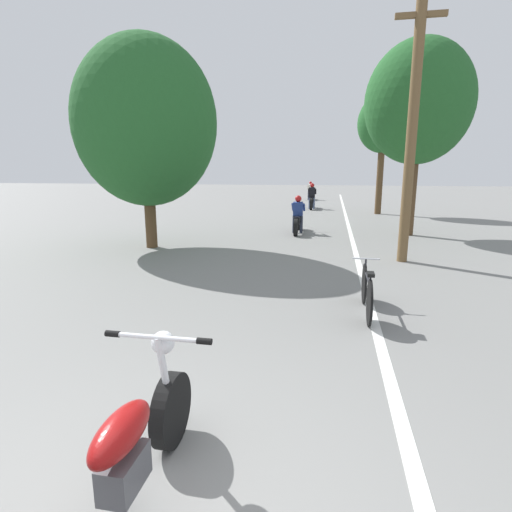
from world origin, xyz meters
TOP-DOWN VIEW (x-y plane):
  - lane_stripe_edge at (1.79, 12.27)m, footprint 0.14×48.00m
  - utility_pole at (2.85, 8.46)m, footprint 1.10×0.24m
  - roadside_tree_right_near at (3.74, 12.79)m, footprint 3.45×3.10m
  - roadside_tree_right_far at (3.42, 19.71)m, footprint 2.50×2.25m
  - roadside_tree_left at (-4.04, 9.01)m, footprint 3.97×3.57m
  - motorcycle_foreground at (-0.12, 0.31)m, footprint 0.83×2.11m
  - motorcycle_rider_lead at (-0.09, 12.58)m, footprint 0.50×2.10m
  - motorcycle_rider_mid at (-0.07, 21.87)m, footprint 0.50×2.09m
  - motorcycle_rider_far at (-0.56, 29.05)m, footprint 0.50×2.15m
  - bicycle_parked at (1.69, 4.49)m, footprint 0.44×1.70m

SIDE VIEW (x-z plane):
  - lane_stripe_edge at x=1.79m, z-range 0.00..0.01m
  - bicycle_parked at x=1.69m, z-range -0.03..0.76m
  - motorcycle_foreground at x=-0.12m, z-range -0.09..0.94m
  - motorcycle_rider_lead at x=-0.09m, z-range -0.16..1.18m
  - motorcycle_rider_far at x=-0.56m, z-range -0.17..1.21m
  - motorcycle_rider_mid at x=-0.07m, z-range -0.18..1.30m
  - utility_pole at x=2.85m, z-range 0.09..6.23m
  - roadside_tree_left at x=-4.04m, z-range 0.60..6.37m
  - roadside_tree_right_near at x=3.74m, z-range 1.18..7.53m
  - roadside_tree_right_far at x=3.42m, z-range 1.46..7.38m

